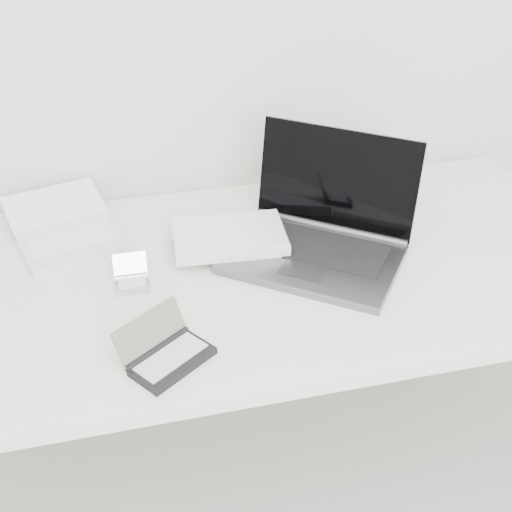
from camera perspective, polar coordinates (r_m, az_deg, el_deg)
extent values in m
cube|color=white|center=(1.66, 0.67, -1.26)|extent=(1.60, 0.80, 0.03)
cylinder|color=silver|center=(2.39, 16.11, -1.20)|extent=(0.04, 0.04, 0.70)
cube|color=slate|center=(1.67, 4.54, -0.27)|extent=(0.47, 0.45, 0.02)
cube|color=black|center=(1.69, 4.98, 0.72)|extent=(0.34, 0.31, 0.00)
cube|color=black|center=(1.73, 6.52, 6.11)|extent=(0.35, 0.28, 0.24)
cylinder|color=slate|center=(1.77, 6.00, 2.25)|extent=(0.32, 0.25, 0.02)
cube|color=#36393B|center=(1.61, 3.79, -1.13)|extent=(0.12, 0.12, 0.00)
cube|color=white|center=(1.70, -2.17, 1.55)|extent=(0.28, 0.20, 0.03)
cube|color=white|center=(1.69, -2.18, 1.96)|extent=(0.27, 0.19, 0.00)
cube|color=silver|center=(1.77, -14.35, 0.90)|extent=(0.27, 0.22, 0.02)
cube|color=silver|center=(1.78, -14.55, 1.42)|extent=(0.23, 0.15, 0.00)
cube|color=white|center=(1.89, -15.82, 3.85)|extent=(0.27, 0.20, 0.04)
cylinder|color=silver|center=(1.84, -15.11, 2.33)|extent=(0.23, 0.08, 0.02)
cube|color=silver|center=(1.61, -9.86, -2.36)|extent=(0.08, 0.06, 0.01)
cube|color=silver|center=(1.60, -9.88, -2.17)|extent=(0.06, 0.03, 0.00)
cube|color=gray|center=(1.63, -10.06, -0.66)|extent=(0.08, 0.04, 0.05)
cylinder|color=silver|center=(1.63, -9.94, -1.63)|extent=(0.07, 0.01, 0.01)
cube|color=black|center=(1.40, -6.67, -8.39)|extent=(0.18, 0.16, 0.02)
cube|color=#ACACAC|center=(1.39, -6.82, -8.04)|extent=(0.15, 0.13, 0.00)
cube|color=#606956|center=(1.41, -8.49, -5.99)|extent=(0.15, 0.12, 0.07)
cylinder|color=black|center=(1.42, -7.87, -7.38)|extent=(0.14, 0.10, 0.02)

